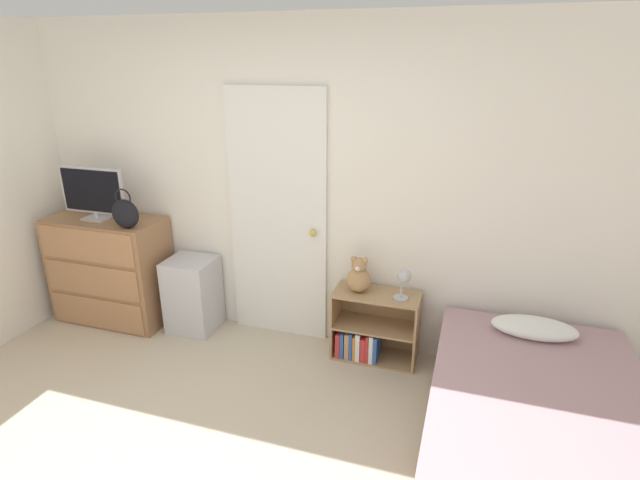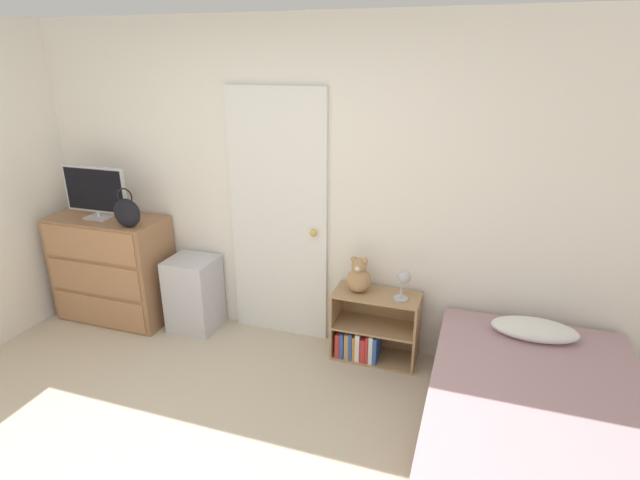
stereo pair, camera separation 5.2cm
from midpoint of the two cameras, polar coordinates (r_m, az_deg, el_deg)
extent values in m
cube|color=white|center=(3.98, -3.34, 6.04)|extent=(10.00, 0.06, 2.55)
cube|color=white|center=(4.03, -4.42, 2.49)|extent=(0.82, 0.04, 2.05)
sphere|color=gold|center=(3.90, -0.41, 0.80)|extent=(0.06, 0.06, 0.06)
cube|color=#996B47|center=(4.81, -22.25, -3.00)|extent=(1.00, 0.47, 0.95)
cube|color=#AB774F|center=(4.78, -23.60, -7.52)|extent=(0.92, 0.01, 0.28)
cube|color=#AB774F|center=(4.65, -24.14, -4.10)|extent=(0.92, 0.01, 0.28)
cube|color=#AB774F|center=(4.54, -24.70, -0.49)|extent=(0.92, 0.01, 0.28)
cube|color=#B7B7BC|center=(4.67, -23.60, 2.42)|extent=(0.21, 0.16, 0.01)
cylinder|color=#B7B7BC|center=(4.66, -23.65, 2.74)|extent=(0.04, 0.04, 0.04)
cube|color=#B7B7BC|center=(4.60, -24.03, 5.29)|extent=(0.61, 0.02, 0.39)
cube|color=black|center=(4.59, -24.15, 5.24)|extent=(0.57, 0.01, 0.35)
ellipsoid|color=black|center=(4.29, -20.87, 2.89)|extent=(0.24, 0.12, 0.24)
torus|color=black|center=(4.25, -21.10, 4.63)|extent=(0.14, 0.01, 0.14)
cube|color=silver|center=(4.47, -13.88, -5.96)|extent=(0.39, 0.37, 0.64)
cube|color=tan|center=(4.03, 2.23, -9.08)|extent=(0.02, 0.31, 0.56)
cube|color=tan|center=(3.92, 11.38, -10.38)|extent=(0.02, 0.31, 0.56)
cube|color=tan|center=(4.10, 6.58, -13.02)|extent=(0.62, 0.31, 0.02)
cube|color=tan|center=(3.96, 6.74, -9.75)|extent=(0.62, 0.31, 0.02)
cube|color=tan|center=(3.83, 6.90, -6.25)|extent=(0.62, 0.31, 0.02)
cube|color=tan|center=(4.09, 7.19, -8.73)|extent=(0.66, 0.01, 0.56)
cube|color=red|center=(4.06, 2.71, -11.45)|extent=(0.03, 0.20, 0.20)
cube|color=#3359B2|center=(4.07, 3.27, -11.31)|extent=(0.03, 0.24, 0.21)
cube|color=tan|center=(4.04, 3.75, -11.51)|extent=(0.03, 0.20, 0.22)
cube|color=#3359B2|center=(4.05, 4.29, -11.34)|extent=(0.02, 0.25, 0.23)
cube|color=orange|center=(4.04, 4.59, -11.62)|extent=(0.02, 0.23, 0.21)
cube|color=white|center=(4.02, 4.98, -11.57)|extent=(0.04, 0.21, 0.23)
cube|color=red|center=(4.03, 5.59, -11.83)|extent=(0.04, 0.22, 0.20)
cube|color=red|center=(4.02, 6.08, -11.67)|extent=(0.02, 0.24, 0.23)
cube|color=white|center=(4.00, 6.47, -11.78)|extent=(0.03, 0.21, 0.23)
cube|color=#3359B2|center=(4.01, 6.94, -11.84)|extent=(0.03, 0.23, 0.23)
sphere|color=tan|center=(3.82, 4.84, -4.59)|extent=(0.19, 0.19, 0.19)
sphere|color=tan|center=(3.77, 4.89, -2.90)|extent=(0.12, 0.12, 0.12)
sphere|color=silver|center=(3.73, 4.71, -3.30)|extent=(0.04, 0.04, 0.04)
sphere|color=tan|center=(3.76, 4.27, -2.21)|extent=(0.05, 0.05, 0.05)
sphere|color=tan|center=(3.74, 5.56, -2.37)|extent=(0.05, 0.05, 0.05)
cylinder|color=#B2B2B7|center=(3.77, 9.57, -6.60)|extent=(0.11, 0.11, 0.01)
cylinder|color=#B2B2B7|center=(3.74, 9.64, -5.48)|extent=(0.01, 0.01, 0.15)
sphere|color=#B2B2B7|center=(3.67, 10.01, -4.12)|extent=(0.10, 0.10, 0.10)
cube|color=brown|center=(3.45, 23.29, -21.24)|extent=(1.25, 1.82, 0.12)
cube|color=#B28C93|center=(3.30, 23.87, -18.18)|extent=(1.21, 1.76, 0.34)
ellipsoid|color=white|center=(3.73, 23.67, -9.34)|extent=(0.56, 0.28, 0.12)
camera|label=1|loc=(0.03, -89.60, 0.15)|focal=28.00mm
camera|label=2|loc=(0.03, 90.40, -0.15)|focal=28.00mm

